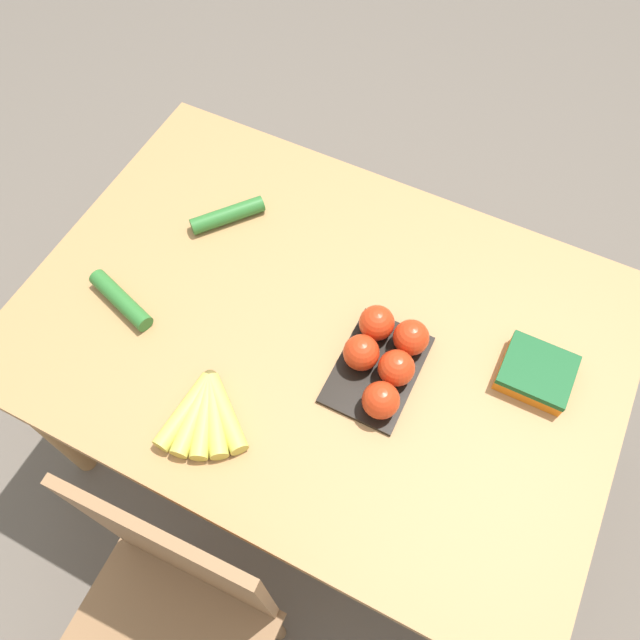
% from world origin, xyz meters
% --- Properties ---
extents(ground_plane, '(12.00, 12.00, 0.00)m').
position_xyz_m(ground_plane, '(0.00, 0.00, 0.00)').
color(ground_plane, '#665B51').
extents(dining_table, '(1.37, 0.97, 0.72)m').
position_xyz_m(dining_table, '(0.00, 0.00, 0.64)').
color(dining_table, '#B27F4C').
rests_on(dining_table, ground_plane).
extents(chair, '(0.43, 0.41, 0.98)m').
position_xyz_m(chair, '(0.01, 0.69, 0.51)').
color(chair, '#8E6642').
rests_on(chair, ground_plane).
extents(banana_bunch, '(0.18, 0.20, 0.04)m').
position_xyz_m(banana_bunch, '(0.12, 0.30, 0.74)').
color(banana_bunch, brown).
rests_on(banana_bunch, dining_table).
extents(tomato_pack, '(0.17, 0.26, 0.09)m').
position_xyz_m(tomato_pack, '(-0.17, 0.03, 0.77)').
color(tomato_pack, black).
rests_on(tomato_pack, dining_table).
extents(carrot_bag, '(0.15, 0.14, 0.05)m').
position_xyz_m(carrot_bag, '(-0.48, -0.10, 0.75)').
color(carrot_bag, orange).
rests_on(carrot_bag, dining_table).
extents(cucumber_near, '(0.15, 0.17, 0.04)m').
position_xyz_m(cucumber_near, '(0.35, -0.17, 0.74)').
color(cucumber_near, '#2D702D').
rests_on(cucumber_near, dining_table).
extents(cucumber_far, '(0.19, 0.10, 0.04)m').
position_xyz_m(cucumber_far, '(0.44, 0.15, 0.74)').
color(cucumber_far, '#2D702D').
rests_on(cucumber_far, dining_table).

